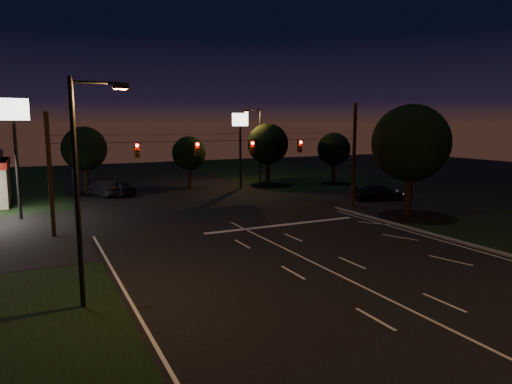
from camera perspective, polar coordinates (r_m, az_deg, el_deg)
ground at (r=22.23m, az=11.39°, el=-10.67°), size 140.00×140.00×0.00m
cross_street_right at (r=46.88m, az=18.91°, el=-0.83°), size 20.00×16.00×0.02m
center_line at (r=18.21m, az=23.41°, el=-15.63°), size 0.14×40.00×0.01m
stop_bar at (r=33.07m, az=3.35°, el=-4.13°), size 12.00×0.50×0.01m
utility_pole_right at (r=40.87m, az=11.95°, el=-1.87°), size 0.30×0.30×9.00m
utility_pole_left at (r=32.38m, az=-23.92°, el=-5.14°), size 0.28×0.28×8.00m
signal_span at (r=34.12m, az=-3.87°, el=5.59°), size 24.00×0.40×1.56m
pole_sign_left_near at (r=38.56m, az=-27.99°, el=7.15°), size 2.20×0.30×9.10m
pole_sign_right at (r=51.06m, az=-1.99°, el=7.40°), size 1.80×0.30×8.40m
street_light_left at (r=18.73m, az=-20.80°, el=1.84°), size 2.20×0.35×9.00m
street_light_right_far at (r=54.28m, az=0.28°, el=6.41°), size 2.20×0.35×9.00m
tree_right_near at (r=37.65m, az=18.62°, el=5.70°), size 6.00×6.00×8.76m
tree_far_b at (r=50.99m, az=-20.65°, el=5.02°), size 4.60×4.60×6.98m
tree_far_c at (r=52.27m, az=-8.39°, el=4.77°), size 3.80×3.80×5.86m
tree_far_d at (r=53.88m, az=1.45°, el=5.95°), size 4.80×4.80×7.30m
tree_far_e at (r=56.41m, az=9.66°, el=5.23°), size 4.00×4.00×6.18m
car_oncoming_a at (r=48.28m, az=-16.80°, el=0.46°), size 3.14×4.86×1.54m
car_oncoming_b at (r=48.63m, az=-18.46°, el=0.43°), size 2.97×4.89×1.52m
car_cross at (r=45.07m, az=15.29°, el=-0.07°), size 5.51×3.44×1.49m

